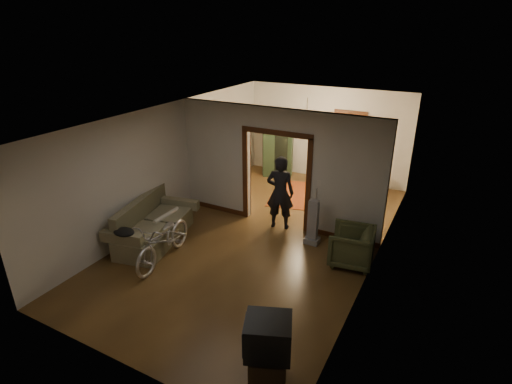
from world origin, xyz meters
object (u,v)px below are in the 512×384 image
Objects in this scene: sofa at (154,222)px; bicycle at (164,240)px; desk at (355,176)px; armchair at (351,246)px; locker at (278,149)px; person at (280,193)px.

sofa is 1.13× the size of bicycle.
bicycle is at bearing -122.14° from desk.
bicycle is 3.77m from armchair.
armchair is 0.48× the size of locker.
locker reaches higher than desk.
bicycle is 2.13× the size of armchair.
locker is 1.70× the size of desk.
armchair is (4.08, 1.16, -0.08)m from sofa.
bicycle reaches higher than armchair.
bicycle is at bearing -71.35° from armchair.
desk is at bearing -173.77° from armchair.
person is at bearing 28.80° from sofa.
person reaches higher than bicycle.
armchair reaches higher than desk.
person is at bearing 51.84° from bicycle.
desk is (3.09, 5.09, -0.09)m from sofa.
locker reaches higher than armchair.
locker reaches higher than sofa.
person is at bearing -115.49° from desk.
person is (2.16, 1.90, 0.41)m from sofa.
desk is (-0.99, 3.93, -0.01)m from armchair.
person is 1.00× the size of locker.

